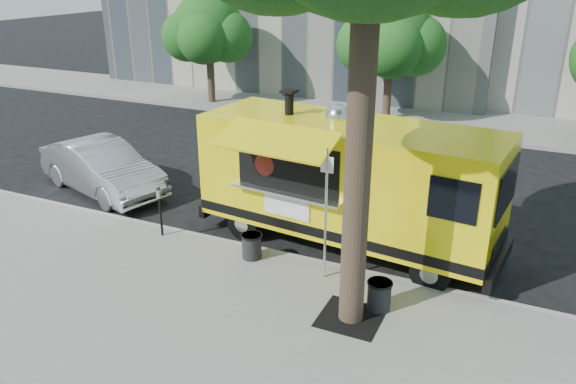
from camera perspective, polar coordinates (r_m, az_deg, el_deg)
name	(u,v)px	position (r m, az deg, el deg)	size (l,w,h in m)	color
ground	(290,241)	(14.56, 0.19, -4.97)	(120.00, 120.00, 0.00)	black
sidewalk	(206,321)	(11.51, -8.33, -12.82)	(60.00, 6.00, 0.15)	gray
curb	(274,254)	(13.78, -1.43, -6.28)	(60.00, 0.14, 0.16)	#999993
far_sidewalk	(411,118)	(26.68, 12.43, 7.35)	(60.00, 5.00, 0.15)	gray
tree_well	(351,317)	(11.42, 6.37, -12.54)	(1.20, 1.20, 0.02)	black
far_tree_a	(208,28)	(28.73, -8.10, 16.17)	(3.42, 3.42, 5.36)	#33261C
far_tree_b	(391,35)	(25.47, 10.45, 15.44)	(3.60, 3.60, 5.50)	#33261C
sign_post	(326,207)	(11.93, 3.88, -1.53)	(0.28, 0.06, 3.00)	silver
parking_meter	(160,205)	(14.53, -12.90, -1.34)	(0.11, 0.11, 1.33)	black
food_truck	(346,180)	(13.71, 5.95, 1.24)	(7.78, 3.90, 3.76)	yellow
sedan	(102,168)	(18.31, -18.38, 2.37)	(1.69, 4.84, 1.59)	silver
trash_bin_left	(252,245)	(13.33, -3.70, -5.43)	(0.50, 0.50, 0.60)	black
trash_bin_right	(379,295)	(11.58, 9.25, -10.25)	(0.51, 0.51, 0.62)	black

